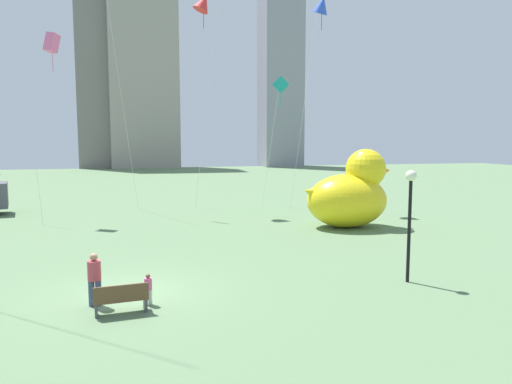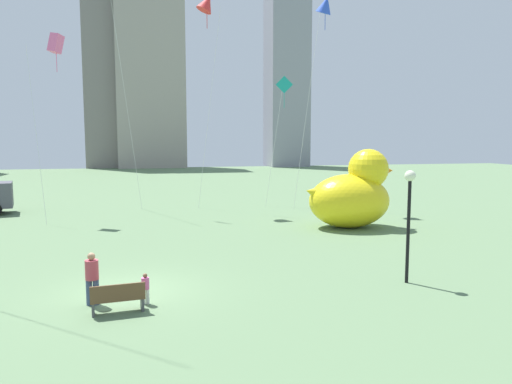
% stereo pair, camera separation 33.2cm
% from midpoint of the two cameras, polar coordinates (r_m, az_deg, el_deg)
% --- Properties ---
extents(ground_plane, '(140.00, 140.00, 0.00)m').
position_cam_midpoint_polar(ground_plane, '(16.88, -15.06, -11.37)').
color(ground_plane, '#5D7A54').
extents(park_bench, '(1.59, 0.62, 0.90)m').
position_cam_midpoint_polar(park_bench, '(14.86, -16.26, -11.96)').
color(park_bench, brown).
rests_on(park_bench, ground).
extents(person_adult, '(0.40, 0.40, 1.63)m').
position_cam_midpoint_polar(person_adult, '(15.68, -19.10, -9.44)').
color(person_adult, '#38476B').
rests_on(person_adult, ground).
extents(person_child, '(0.24, 0.24, 0.97)m').
position_cam_midpoint_polar(person_child, '(15.43, -13.21, -10.93)').
color(person_child, silver).
rests_on(person_child, ground).
extents(giant_inflatable_duck, '(5.40, 3.47, 4.48)m').
position_cam_midpoint_polar(giant_inflatable_duck, '(28.09, 10.71, -0.24)').
color(giant_inflatable_duck, yellow).
rests_on(giant_inflatable_duck, ground).
extents(lamppost, '(0.38, 0.38, 3.98)m').
position_cam_midpoint_polar(lamppost, '(17.64, 17.20, -1.23)').
color(lamppost, black).
rests_on(lamppost, ground).
extents(city_skyline, '(72.78, 17.72, 41.63)m').
position_cam_midpoint_polar(city_skyline, '(89.13, -22.50, 13.93)').
color(city_skyline, gray).
rests_on(city_skyline, ground).
extents(kite_red, '(1.80, 1.62, 15.01)m').
position_cam_midpoint_polar(kite_red, '(35.58, -6.51, 21.24)').
color(kite_red, silver).
rests_on(kite_red, ground).
extents(kite_pink, '(2.36, 2.51, 11.43)m').
position_cam_midpoint_polar(kite_pink, '(32.83, -23.24, 15.76)').
color(kite_pink, silver).
rests_on(kite_pink, ground).
extents(kite_blue, '(2.92, 2.96, 15.02)m').
position_cam_midpoint_polar(kite_blue, '(36.36, 7.48, 20.95)').
color(kite_blue, silver).
rests_on(kite_blue, ground).
extents(kite_teal, '(1.96, 1.49, 9.63)m').
position_cam_midpoint_polar(kite_teal, '(36.28, 2.58, 11.99)').
color(kite_teal, silver).
rests_on(kite_teal, ground).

